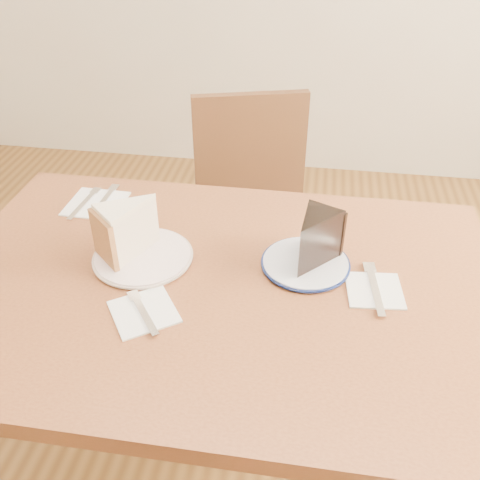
% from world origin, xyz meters
% --- Properties ---
extents(ground, '(4.00, 4.00, 0.00)m').
position_xyz_m(ground, '(0.00, 0.00, 0.00)').
color(ground, '#472D12').
rests_on(ground, ground).
extents(table, '(1.20, 0.80, 0.75)m').
position_xyz_m(table, '(0.00, 0.00, 0.65)').
color(table, '#502815').
rests_on(table, ground).
extents(chair_far, '(0.54, 0.54, 0.89)m').
position_xyz_m(chair_far, '(0.01, 0.61, 0.50)').
color(chair_far, black).
rests_on(chair_far, ground).
extents(plate_cream, '(0.21, 0.21, 0.01)m').
position_xyz_m(plate_cream, '(-0.18, 0.05, 0.76)').
color(plate_cream, white).
rests_on(plate_cream, table).
extents(plate_navy, '(0.19, 0.19, 0.01)m').
position_xyz_m(plate_navy, '(0.18, 0.08, 0.76)').
color(plate_navy, silver).
rests_on(plate_navy, table).
extents(carrot_cake, '(0.16, 0.16, 0.11)m').
position_xyz_m(carrot_cake, '(-0.20, 0.07, 0.82)').
color(carrot_cake, '#F0E1C7').
rests_on(carrot_cake, plate_cream).
extents(chocolate_cake, '(0.13, 0.15, 0.11)m').
position_xyz_m(chocolate_cake, '(0.19, 0.08, 0.82)').
color(chocolate_cake, black).
rests_on(chocolate_cake, plate_navy).
extents(napkin_cream, '(0.17, 0.17, 0.00)m').
position_xyz_m(napkin_cream, '(-0.13, -0.12, 0.75)').
color(napkin_cream, white).
rests_on(napkin_cream, table).
extents(napkin_navy, '(0.12, 0.12, 0.00)m').
position_xyz_m(napkin_navy, '(0.33, 0.02, 0.75)').
color(napkin_navy, white).
rests_on(napkin_navy, table).
extents(napkin_spare, '(0.15, 0.15, 0.00)m').
position_xyz_m(napkin_spare, '(-0.37, 0.26, 0.75)').
color(napkin_spare, white).
rests_on(napkin_spare, table).
extents(fork_cream, '(0.10, 0.12, 0.00)m').
position_xyz_m(fork_cream, '(-0.12, -0.13, 0.76)').
color(fork_cream, silver).
rests_on(fork_cream, napkin_cream).
extents(knife_navy, '(0.04, 0.17, 0.00)m').
position_xyz_m(knife_navy, '(0.33, 0.02, 0.76)').
color(knife_navy, white).
rests_on(knife_navy, napkin_navy).
extents(fork_spare, '(0.02, 0.14, 0.00)m').
position_xyz_m(fork_spare, '(-0.35, 0.28, 0.76)').
color(fork_spare, silver).
rests_on(fork_spare, napkin_spare).
extents(knife_spare, '(0.03, 0.16, 0.00)m').
position_xyz_m(knife_spare, '(-0.40, 0.25, 0.76)').
color(knife_spare, silver).
rests_on(knife_spare, napkin_spare).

